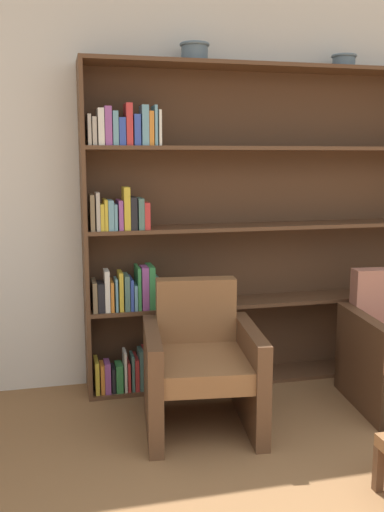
% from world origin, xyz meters
% --- Properties ---
extents(wall_back, '(12.00, 0.06, 2.75)m').
position_xyz_m(wall_back, '(0.00, 2.92, 1.38)').
color(wall_back, silver).
rests_on(wall_back, ground).
extents(bookshelf, '(2.54, 0.30, 2.13)m').
position_xyz_m(bookshelf, '(-0.14, 2.76, 1.05)').
color(bookshelf, brown).
rests_on(bookshelf, ground).
extents(bowl_brass, '(0.19, 0.19, 0.12)m').
position_xyz_m(bowl_brass, '(-0.48, 2.73, 2.20)').
color(bowl_brass, slate).
rests_on(bowl_brass, bookshelf).
extents(bowl_sage, '(0.17, 0.17, 0.09)m').
position_xyz_m(bowl_sage, '(0.55, 2.73, 2.18)').
color(bowl_sage, slate).
rests_on(bowl_sage, bookshelf).
extents(armchair_leather, '(0.72, 0.75, 0.82)m').
position_xyz_m(armchair_leather, '(-0.59, 2.13, 0.37)').
color(armchair_leather, brown).
rests_on(armchair_leather, ground).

